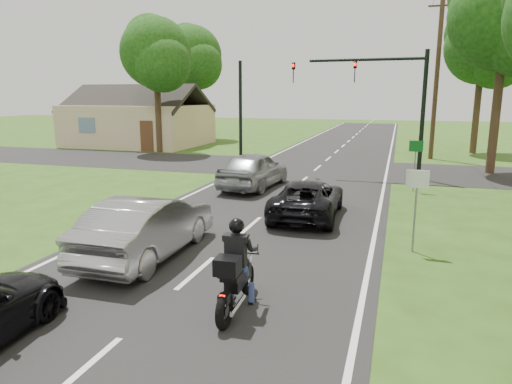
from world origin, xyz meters
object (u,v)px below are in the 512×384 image
(utility_pole_far, at_px, (437,77))
(sign_white, at_px, (417,191))
(motorcycle_rider, at_px, (236,275))
(traffic_signal, at_px, (383,91))
(silver_suv, at_px, (254,170))
(dark_suv, at_px, (308,198))
(sign_green, at_px, (416,153))
(silver_sedan, at_px, (148,226))

(utility_pole_far, bearing_deg, sign_white, -94.51)
(motorcycle_rider, distance_m, traffic_signal, 15.95)
(traffic_signal, bearing_deg, silver_suv, -139.48)
(motorcycle_rider, height_order, sign_white, sign_white)
(dark_suv, distance_m, sign_white, 4.28)
(traffic_signal, relative_size, sign_white, 3.00)
(sign_white, bearing_deg, sign_green, 88.57)
(motorcycle_rider, relative_size, silver_suv, 0.45)
(silver_suv, bearing_deg, dark_suv, 132.47)
(silver_sedan, distance_m, traffic_signal, 14.61)
(silver_suv, relative_size, sign_green, 2.18)
(utility_pole_far, bearing_deg, traffic_signal, -109.68)
(utility_pole_far, distance_m, sign_green, 11.63)
(sign_white, bearing_deg, traffic_signal, 97.05)
(motorcycle_rider, xyz_separation_m, sign_green, (3.41, 12.45, 0.89))
(utility_pole_far, relative_size, sign_white, 4.71)
(motorcycle_rider, distance_m, utility_pole_far, 24.33)
(motorcycle_rider, bearing_deg, silver_sedan, 143.08)
(sign_green, bearing_deg, motorcycle_rider, -105.33)
(motorcycle_rider, bearing_deg, dark_suv, 88.06)
(traffic_signal, distance_m, sign_white, 11.39)
(sign_white, relative_size, sign_green, 1.00)
(traffic_signal, relative_size, sign_green, 3.00)
(silver_suv, bearing_deg, sign_white, 138.52)
(motorcycle_rider, height_order, sign_green, sign_green)
(dark_suv, distance_m, sign_green, 6.47)
(motorcycle_rider, height_order, utility_pole_far, utility_pole_far)
(silver_suv, xyz_separation_m, utility_pole_far, (7.90, 12.31, 4.28))
(silver_sedan, relative_size, sign_white, 2.17)
(dark_suv, height_order, traffic_signal, traffic_signal)
(utility_pole_far, relative_size, sign_green, 4.71)
(motorcycle_rider, xyz_separation_m, silver_suv, (-3.19, 11.16, 0.10))
(sign_white, distance_m, sign_green, 8.00)
(dark_suv, relative_size, sign_white, 2.07)
(dark_suv, distance_m, traffic_signal, 9.30)
(traffic_signal, bearing_deg, utility_pole_far, 70.32)
(motorcycle_rider, height_order, dark_suv, motorcycle_rider)
(motorcycle_rider, distance_m, sign_green, 12.94)
(motorcycle_rider, bearing_deg, silver_suv, 103.75)
(motorcycle_rider, xyz_separation_m, utility_pole_far, (4.71, 23.47, 4.38))
(silver_sedan, distance_m, sign_white, 6.75)
(dark_suv, xyz_separation_m, traffic_signal, (1.88, 8.40, 3.51))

